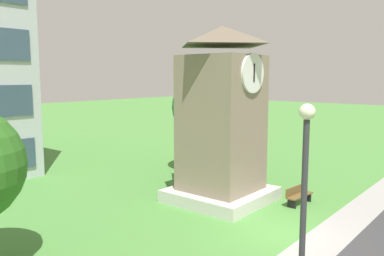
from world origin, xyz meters
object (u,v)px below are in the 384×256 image
at_px(park_bench, 298,195).
at_px(street_lamp, 304,197).
at_px(clock_tower, 222,126).
at_px(tree_by_building, 204,107).

bearing_deg(park_bench, street_lamp, -155.32).
distance_m(clock_tower, street_lamp, 10.80).
bearing_deg(park_bench, tree_by_building, 72.97).
xyz_separation_m(clock_tower, street_lamp, (-7.62, -7.65, -0.28)).
height_order(clock_tower, tree_by_building, clock_tower).
bearing_deg(tree_by_building, park_bench, -107.03).
height_order(clock_tower, street_lamp, clock_tower).
xyz_separation_m(clock_tower, park_bench, (1.88, -3.28, -3.31)).
relative_size(clock_tower, park_bench, 4.67).
relative_size(clock_tower, tree_by_building, 1.36).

